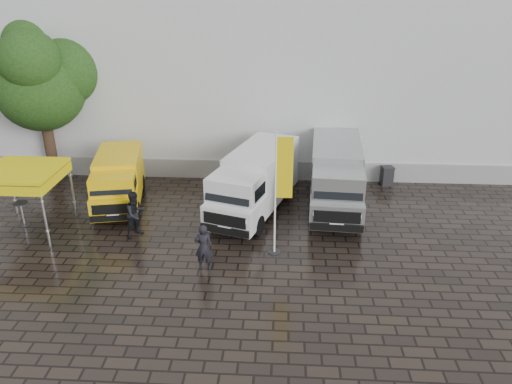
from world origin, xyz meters
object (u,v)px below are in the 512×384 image
at_px(van_silver, 336,179).
at_px(van_white, 255,184).
at_px(wheelie_bin, 387,176).
at_px(canopy_tent, 21,174).
at_px(flagpole, 280,188).
at_px(cocktail_table, 22,214).
at_px(person_front, 204,247).
at_px(person_tent, 136,214).
at_px(van_yellow, 119,182).

bearing_deg(van_silver, van_white, -165.14).
height_order(van_white, wheelie_bin, van_white).
height_order(van_white, canopy_tent, van_white).
distance_m(canopy_tent, flagpole, 10.61).
relative_size(canopy_tent, wheelie_bin, 3.01).
distance_m(flagpole, wheelie_bin, 9.22).
xyz_separation_m(cocktail_table, person_front, (8.29, -2.97, 0.37)).
bearing_deg(person_tent, van_white, -24.10).
relative_size(wheelie_bin, person_tent, 0.50).
height_order(van_silver, person_front, van_silver).
height_order(van_yellow, person_tent, van_yellow).
xyz_separation_m(van_silver, flagpole, (-2.48, -4.28, 1.30)).
bearing_deg(wheelie_bin, canopy_tent, -168.74).
distance_m(van_yellow, person_tent, 3.27).
xyz_separation_m(cocktail_table, person_tent, (5.13, -0.58, 0.44)).
bearing_deg(cocktail_table, canopy_tent, -31.50).
bearing_deg(flagpole, cocktail_table, 171.50).
relative_size(wheelie_bin, person_front, 0.54).
xyz_separation_m(van_white, cocktail_table, (-9.83, -1.92, -0.85)).
relative_size(van_white, person_front, 3.53).
bearing_deg(canopy_tent, van_white, 13.31).
distance_m(canopy_tent, cocktail_table, 2.07).
height_order(van_yellow, van_silver, van_silver).
bearing_deg(person_front, flagpole, -153.65).
bearing_deg(van_silver, canopy_tent, -163.57).
distance_m(person_front, person_tent, 3.96).
relative_size(van_yellow, van_white, 0.79).
distance_m(wheelie_bin, person_front, 11.72).
height_order(van_white, flagpole, flagpole).
relative_size(cocktail_table, person_tent, 0.55).
xyz_separation_m(flagpole, person_tent, (-5.87, 1.06, -1.75)).
bearing_deg(wheelie_bin, van_yellow, -174.64).
bearing_deg(wheelie_bin, van_silver, -144.20).
xyz_separation_m(canopy_tent, person_tent, (4.65, -0.29, -1.55)).
bearing_deg(van_silver, person_front, -129.10).
relative_size(van_yellow, person_front, 2.78).
xyz_separation_m(van_white, wheelie_bin, (6.56, 3.58, -0.90)).
bearing_deg(canopy_tent, van_silver, 12.70).
distance_m(van_yellow, wheelie_bin, 13.27).
height_order(van_silver, person_tent, van_silver).
height_order(flagpole, wheelie_bin, flagpole).
bearing_deg(cocktail_table, van_white, 11.02).
xyz_separation_m(van_silver, person_tent, (-8.36, -3.22, -0.45)).
bearing_deg(van_silver, wheelie_bin, 48.28).
relative_size(van_white, flagpole, 1.30).
xyz_separation_m(van_white, person_front, (-1.54, -4.89, -0.48)).
bearing_deg(van_silver, cocktail_table, -165.21).
bearing_deg(van_white, van_yellow, -165.20).
height_order(canopy_tent, person_tent, canopy_tent).
relative_size(flagpole, cocktail_table, 4.56).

